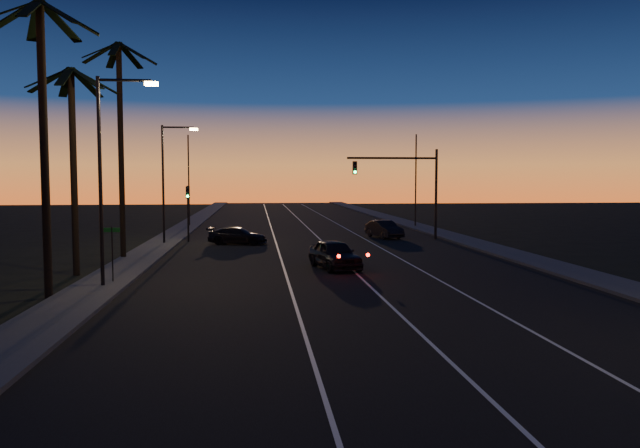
{
  "coord_description": "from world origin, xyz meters",
  "views": [
    {
      "loc": [
        -4.43,
        -7.27,
        4.71
      ],
      "look_at": [
        -1.56,
        20.73,
        2.66
      ],
      "focal_mm": 35.0,
      "sensor_mm": 36.0,
      "label": 1
    }
  ],
  "objects": [
    {
      "name": "signal_post",
      "position": [
        -9.5,
        39.98,
        2.89
      ],
      "size": [
        0.28,
        0.37,
        4.2
      ],
      "color": "black",
      "rests_on": "ground"
    },
    {
      "name": "lead_car",
      "position": [
        -0.36,
        24.88,
        0.77
      ],
      "size": [
        2.79,
        5.21,
        1.51
      ],
      "color": "black",
      "rests_on": "road"
    },
    {
      "name": "street_sign",
      "position": [
        -10.8,
        21.0,
        1.66
      ],
      "size": [
        0.7,
        0.06,
        2.6
      ],
      "color": "black",
      "rests_on": "ground"
    },
    {
      "name": "lane_stripe_mid",
      "position": [
        0.5,
        30.0,
        0.02
      ],
      "size": [
        0.12,
        160.0,
        0.01
      ],
      "primitive_type": "cube",
      "color": "silver",
      "rests_on": "road"
    },
    {
      "name": "cross_car",
      "position": [
        -5.77,
        37.64,
        0.63
      ],
      "size": [
        4.53,
        2.65,
        1.23
      ],
      "color": "black",
      "rests_on": "road"
    },
    {
      "name": "signal_mast",
      "position": [
        7.14,
        39.99,
        4.78
      ],
      "size": [
        7.1,
        0.41,
        7.0
      ],
      "color": "black",
      "rests_on": "ground"
    },
    {
      "name": "palm_near",
      "position": [
        -12.6,
        18.0,
        7.07
      ],
      "size": [
        4.25,
        4.16,
        11.53
      ],
      "color": "black",
      "rests_on": "ground"
    },
    {
      "name": "palm_mid",
      "position": [
        -13.2,
        24.0,
        6.25
      ],
      "size": [
        4.25,
        4.16,
        10.03
      ],
      "color": "black",
      "rests_on": "ground"
    },
    {
      "name": "sidewalk_right",
      "position": [
        11.2,
        30.0,
        0.08
      ],
      "size": [
        2.4,
        170.0,
        0.16
      ],
      "primitive_type": "cube",
      "color": "#353533",
      "rests_on": "ground"
    },
    {
      "name": "streetlight_left_far",
      "position": [
        -10.69,
        38.0,
        5.06
      ],
      "size": [
        2.55,
        0.26,
        8.5
      ],
      "color": "black",
      "rests_on": "ground"
    },
    {
      "name": "road",
      "position": [
        0.0,
        30.0,
        0.01
      ],
      "size": [
        20.0,
        170.0,
        0.01
      ],
      "primitive_type": "cube",
      "color": "black",
      "rests_on": "ground"
    },
    {
      "name": "far_pole_right",
      "position": [
        11.0,
        52.0,
        4.5
      ],
      "size": [
        0.14,
        0.14,
        9.0
      ],
      "primitive_type": "cylinder",
      "color": "black",
      "rests_on": "ground"
    },
    {
      "name": "palm_far",
      "position": [
        -12.2,
        30.0,
        7.61
      ],
      "size": [
        4.25,
        4.16,
        12.53
      ],
      "color": "black",
      "rests_on": "ground"
    },
    {
      "name": "far_pole_left",
      "position": [
        -11.0,
        55.0,
        4.5
      ],
      "size": [
        0.14,
        0.14,
        9.0
      ],
      "primitive_type": "cylinder",
      "color": "black",
      "rests_on": "ground"
    },
    {
      "name": "right_car",
      "position": [
        5.72,
        41.43,
        0.7
      ],
      "size": [
        2.54,
        4.42,
        1.38
      ],
      "color": "black",
      "rests_on": "road"
    },
    {
      "name": "lane_stripe_left",
      "position": [
        -3.0,
        30.0,
        0.02
      ],
      "size": [
        0.12,
        160.0,
        0.01
      ],
      "primitive_type": "cube",
      "color": "silver",
      "rests_on": "road"
    },
    {
      "name": "sidewalk_left",
      "position": [
        -11.2,
        30.0,
        0.08
      ],
      "size": [
        2.4,
        170.0,
        0.16
      ],
      "primitive_type": "cube",
      "color": "#353533",
      "rests_on": "ground"
    },
    {
      "name": "streetlight_left_near",
      "position": [
        -10.7,
        20.0,
        5.32
      ],
      "size": [
        2.55,
        0.26,
        9.0
      ],
      "color": "black",
      "rests_on": "ground"
    },
    {
      "name": "lane_stripe_right",
      "position": [
        4.0,
        30.0,
        0.02
      ],
      "size": [
        0.12,
        160.0,
        0.01
      ],
      "primitive_type": "cube",
      "color": "silver",
      "rests_on": "road"
    }
  ]
}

